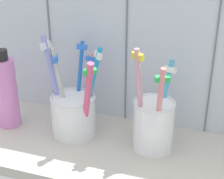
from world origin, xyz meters
TOP-DOWN VIEW (x-y plane):
  - counter_slab at (0.00, 0.00)cm, footprint 64.00×22.00cm
  - tile_wall_back at (-0.00, 12.00)cm, footprint 64.00×2.20cm
  - toothbrush_cup_left at (-7.53, 2.59)cm, footprint 12.46×11.56cm
  - toothbrush_cup_right at (7.62, 2.45)cm, footprint 7.38×9.00cm
  - soap_bottle at (-21.07, 1.34)cm, footprint 4.28×4.28cm

SIDE VIEW (x-z plane):
  - counter_slab at x=0.00cm, z-range 0.00..2.00cm
  - toothbrush_cup_left at x=-7.53cm, z-range -2.62..16.04cm
  - toothbrush_cup_right at x=7.62cm, z-range -2.50..16.68cm
  - soap_bottle at x=-21.07cm, z-range 1.33..16.95cm
  - tile_wall_back at x=0.00cm, z-range 0.00..45.00cm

